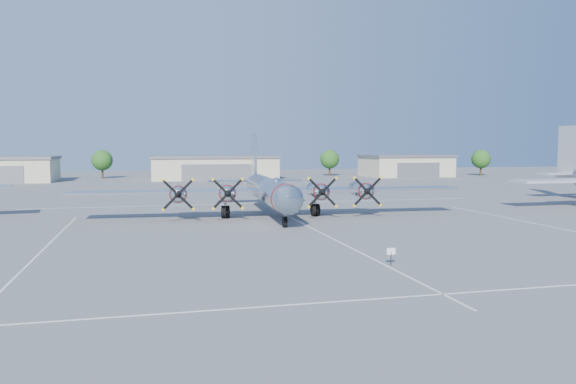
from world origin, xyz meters
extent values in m
plane|color=#565659|center=(0.00, 0.00, 0.00)|extent=(260.00, 260.00, 0.00)
cube|color=silver|center=(-22.00, -5.00, 0.01)|extent=(0.15, 40.00, 0.01)
cube|color=silver|center=(0.00, -5.00, 0.01)|extent=(0.15, 40.00, 0.01)
cube|color=silver|center=(22.00, -5.00, 0.01)|extent=(0.15, 40.00, 0.01)
cube|color=silver|center=(0.00, -22.00, 0.01)|extent=(60.00, 0.15, 0.01)
cube|color=silver|center=(0.00, 25.00, 0.01)|extent=(60.00, 0.15, 0.01)
cube|color=beige|center=(-45.00, 82.00, 2.40)|extent=(22.00, 14.00, 4.80)
cube|color=beige|center=(0.00, 82.00, 2.40)|extent=(28.00, 14.00, 4.80)
cube|color=slate|center=(0.00, 82.00, 5.10)|extent=(28.60, 14.60, 0.60)
cube|color=slate|center=(0.00, 74.95, 1.80)|extent=(15.40, 0.20, 3.60)
cube|color=beige|center=(48.00, 82.00, 2.40)|extent=(20.00, 14.00, 4.80)
cube|color=slate|center=(48.00, 82.00, 5.10)|extent=(20.60, 14.60, 0.60)
cube|color=slate|center=(48.00, 74.95, 1.80)|extent=(11.00, 0.20, 3.60)
cylinder|color=#382619|center=(-25.00, 90.00, 1.40)|extent=(0.50, 0.50, 2.80)
sphere|color=#1A4D16|center=(-25.00, 90.00, 4.24)|extent=(4.80, 4.80, 4.80)
cylinder|color=#382619|center=(30.00, 88.00, 1.40)|extent=(0.50, 0.50, 2.80)
sphere|color=#1A4D16|center=(30.00, 88.00, 4.24)|extent=(4.80, 4.80, 4.80)
cylinder|color=#382619|center=(68.00, 80.00, 1.40)|extent=(0.50, 0.50, 2.80)
sphere|color=#1A4D16|center=(68.00, 80.00, 4.24)|extent=(4.80, 4.80, 4.80)
cylinder|color=black|center=(0.34, -14.92, 0.42)|extent=(0.06, 0.06, 0.85)
cube|color=white|center=(0.34, -14.92, 0.90)|extent=(0.59, 0.06, 0.42)
camera|label=1|loc=(-14.39, -47.29, 7.53)|focal=35.00mm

